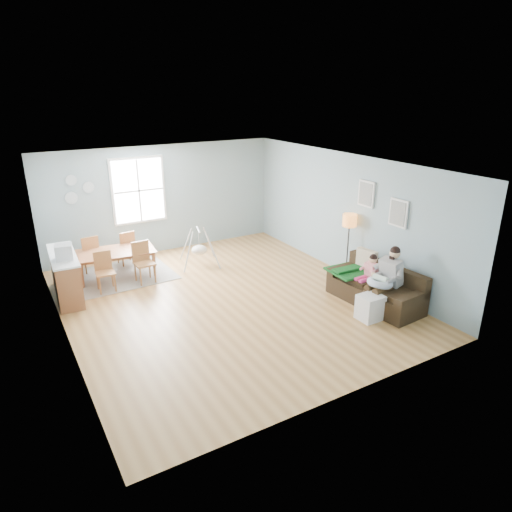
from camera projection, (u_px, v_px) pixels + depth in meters
room at (224, 180)px, 8.30m from camera, size 8.40×9.40×3.90m
window at (139, 190)px, 11.08m from camera, size 1.32×0.08×1.62m
pictures at (382, 203)px, 9.06m from camera, size 0.05×1.34×0.74m
wall_plates at (77, 189)px, 10.35m from camera, size 0.67×0.02×0.66m
sofa at (377, 290)px, 8.96m from camera, size 0.95×1.95×0.77m
green_throw at (351, 270)px, 9.33m from camera, size 0.90×0.79×0.04m
beige_pillow at (367, 260)px, 9.30m from camera, size 0.18×0.47×0.46m
father at (385, 278)px, 8.55m from camera, size 0.89×0.43×1.24m
nursing_pillow at (380, 283)px, 8.50m from camera, size 0.54×0.53×0.20m
infant at (379, 278)px, 8.49m from camera, size 0.18×0.36×0.13m
toddler at (369, 270)px, 8.93m from camera, size 0.49×0.25×0.77m
floor_lamp at (349, 226)px, 9.77m from camera, size 0.30×0.30×1.48m
storage_cube at (370, 307)px, 8.33m from camera, size 0.43×0.38×0.47m
rug at (118, 276)px, 10.30m from camera, size 2.41×1.87×0.01m
dining_table at (117, 264)px, 10.20m from camera, size 1.78×1.11×0.60m
chair_sw at (104, 269)px, 9.47m from camera, size 0.40×0.40×0.83m
chair_se at (143, 259)px, 9.88m from camera, size 0.43×0.43×0.89m
chair_nw at (90, 252)px, 10.38m from camera, size 0.43×0.43×0.87m
chair_ne at (127, 246)px, 10.81m from camera, size 0.43×0.43×0.84m
counter at (66, 275)px, 9.16m from camera, size 0.57×1.66×0.92m
monitor at (64, 252)px, 8.69m from camera, size 0.35×0.34×0.29m
baby_swing at (199, 249)px, 10.82m from camera, size 1.08×1.09×0.89m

